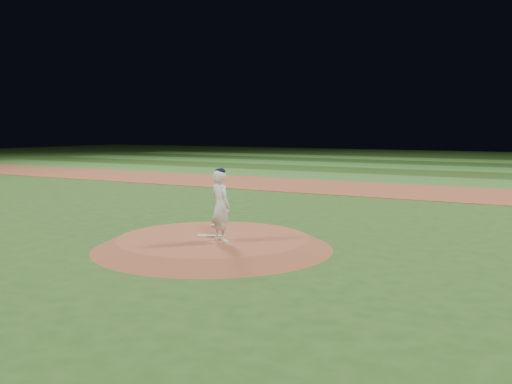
% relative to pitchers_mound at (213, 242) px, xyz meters
% --- Properties ---
extents(ground, '(120.00, 120.00, 0.00)m').
position_rel_pitchers_mound_xyz_m(ground, '(0.00, 0.00, -0.12)').
color(ground, '#274C18').
rests_on(ground, ground).
extents(infield_dirt_band, '(70.00, 6.00, 0.02)m').
position_rel_pitchers_mound_xyz_m(infield_dirt_band, '(0.00, 14.00, -0.12)').
color(infield_dirt_band, brown).
rests_on(infield_dirt_band, ground).
extents(outfield_stripe_0, '(70.00, 5.00, 0.02)m').
position_rel_pitchers_mound_xyz_m(outfield_stripe_0, '(0.00, 19.50, -0.12)').
color(outfield_stripe_0, '#316424').
rests_on(outfield_stripe_0, ground).
extents(outfield_stripe_1, '(70.00, 5.00, 0.02)m').
position_rel_pitchers_mound_xyz_m(outfield_stripe_1, '(0.00, 24.50, -0.12)').
color(outfield_stripe_1, '#204014').
rests_on(outfield_stripe_1, ground).
extents(outfield_stripe_2, '(70.00, 5.00, 0.02)m').
position_rel_pitchers_mound_xyz_m(outfield_stripe_2, '(0.00, 29.50, -0.12)').
color(outfield_stripe_2, '#326D27').
rests_on(outfield_stripe_2, ground).
extents(outfield_stripe_3, '(70.00, 5.00, 0.02)m').
position_rel_pitchers_mound_xyz_m(outfield_stripe_3, '(0.00, 34.50, -0.12)').
color(outfield_stripe_3, '#1D4215').
rests_on(outfield_stripe_3, ground).
extents(outfield_stripe_4, '(70.00, 5.00, 0.02)m').
position_rel_pitchers_mound_xyz_m(outfield_stripe_4, '(0.00, 39.50, -0.12)').
color(outfield_stripe_4, '#417B2C').
rests_on(outfield_stripe_4, ground).
extents(outfield_stripe_5, '(70.00, 5.00, 0.02)m').
position_rel_pitchers_mound_xyz_m(outfield_stripe_5, '(0.00, 44.50, -0.12)').
color(outfield_stripe_5, '#214516').
rests_on(outfield_stripe_5, ground).
extents(pitchers_mound, '(5.50, 5.50, 0.25)m').
position_rel_pitchers_mound_xyz_m(pitchers_mound, '(0.00, 0.00, 0.00)').
color(pitchers_mound, brown).
rests_on(pitchers_mound, ground).
extents(pitching_rubber, '(0.65, 0.39, 0.03)m').
position_rel_pitchers_mound_xyz_m(pitching_rubber, '(-0.08, 0.03, 0.14)').
color(pitching_rubber, silver).
rests_on(pitching_rubber, pitchers_mound).
extents(rosin_bag, '(0.13, 0.13, 0.07)m').
position_rel_pitchers_mound_xyz_m(rosin_bag, '(-0.79, 1.17, 0.16)').
color(rosin_bag, silver).
rests_on(rosin_bag, pitchers_mound).
extents(pitcher_on_mound, '(0.68, 0.57, 1.64)m').
position_rel_pitchers_mound_xyz_m(pitcher_on_mound, '(0.43, -0.33, 0.93)').
color(pitcher_on_mound, white).
rests_on(pitcher_on_mound, pitchers_mound).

